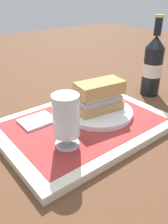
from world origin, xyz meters
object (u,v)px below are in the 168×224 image
Objects in this scene: sandwich at (98,96)px; second_bottle at (153,66)px; plate at (99,112)px; beer_glass at (66,118)px.

sandwich is 0.28m from second_bottle.
beer_glass is at bearing 22.56° from plate.
beer_glass is 0.44m from second_bottle.
second_bottle is (-0.43, -0.10, 0.01)m from beer_glass.
second_bottle is (-0.27, -0.03, 0.08)m from plate.
beer_glass is 0.47× the size of second_bottle.
sandwich is 1.11× the size of beer_glass.
plate is at bearing 6.54° from second_bottle.
second_bottle reaches higher than sandwich.
plate is at bearing -180.00° from sandwich.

